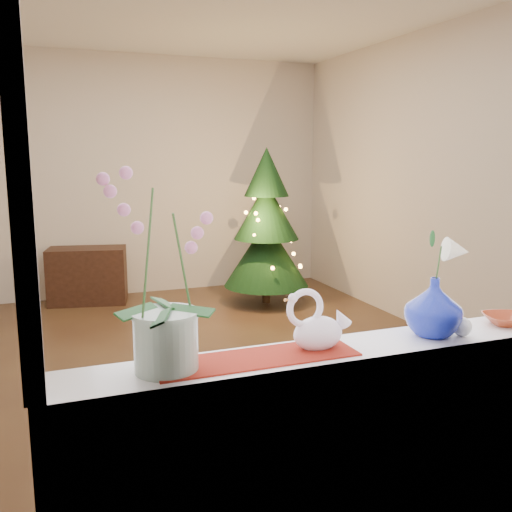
{
  "coord_description": "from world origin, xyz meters",
  "views": [
    {
      "loc": [
        -1.04,
        -4.08,
        1.6
      ],
      "look_at": [
        -0.01,
        -1.4,
        1.09
      ],
      "focal_mm": 40.0,
      "sensor_mm": 36.0,
      "label": 1
    }
  ],
  "objects_px": {
    "swan": "(318,320)",
    "paperweight": "(462,327)",
    "orchid_pot": "(164,272)",
    "xmas_tree": "(266,227)",
    "side_table": "(88,276)",
    "blue_vase": "(434,303)",
    "amber_dish": "(505,320)"
  },
  "relations": [
    {
      "from": "swan",
      "to": "paperweight",
      "type": "height_order",
      "value": "swan"
    },
    {
      "from": "orchid_pot",
      "to": "swan",
      "type": "distance_m",
      "value": 0.58
    },
    {
      "from": "paperweight",
      "to": "orchid_pot",
      "type": "bearing_deg",
      "value": 177.25
    },
    {
      "from": "paperweight",
      "to": "xmas_tree",
      "type": "height_order",
      "value": "xmas_tree"
    },
    {
      "from": "orchid_pot",
      "to": "xmas_tree",
      "type": "bearing_deg",
      "value": 63.84
    },
    {
      "from": "xmas_tree",
      "to": "side_table",
      "type": "distance_m",
      "value": 2.01
    },
    {
      "from": "swan",
      "to": "orchid_pot",
      "type": "bearing_deg",
      "value": 159.34
    },
    {
      "from": "side_table",
      "to": "xmas_tree",
      "type": "bearing_deg",
      "value": -8.33
    },
    {
      "from": "side_table",
      "to": "swan",
      "type": "bearing_deg",
      "value": -72.33
    },
    {
      "from": "orchid_pot",
      "to": "paperweight",
      "type": "bearing_deg",
      "value": -2.75
    },
    {
      "from": "blue_vase",
      "to": "xmas_tree",
      "type": "height_order",
      "value": "xmas_tree"
    },
    {
      "from": "swan",
      "to": "side_table",
      "type": "distance_m",
      "value": 4.65
    },
    {
      "from": "swan",
      "to": "xmas_tree",
      "type": "distance_m",
      "value": 4.14
    },
    {
      "from": "blue_vase",
      "to": "side_table",
      "type": "xyz_separation_m",
      "value": [
        -0.92,
        4.59,
        -0.75
      ]
    },
    {
      "from": "orchid_pot",
      "to": "blue_vase",
      "type": "bearing_deg",
      "value": -0.45
    },
    {
      "from": "swan",
      "to": "side_table",
      "type": "relative_size",
      "value": 0.31
    },
    {
      "from": "xmas_tree",
      "to": "side_table",
      "type": "bearing_deg",
      "value": 159.52
    },
    {
      "from": "orchid_pot",
      "to": "blue_vase",
      "type": "relative_size",
      "value": 2.5
    },
    {
      "from": "orchid_pot",
      "to": "xmas_tree",
      "type": "xyz_separation_m",
      "value": [
        1.92,
        3.91,
        -0.41
      ]
    },
    {
      "from": "swan",
      "to": "paperweight",
      "type": "relative_size",
      "value": 3.4
    },
    {
      "from": "side_table",
      "to": "blue_vase",
      "type": "bearing_deg",
      "value": -66.5
    },
    {
      "from": "paperweight",
      "to": "amber_dish",
      "type": "relative_size",
      "value": 0.51
    },
    {
      "from": "swan",
      "to": "amber_dish",
      "type": "relative_size",
      "value": 1.72
    },
    {
      "from": "orchid_pot",
      "to": "swan",
      "type": "relative_size",
      "value": 2.59
    },
    {
      "from": "orchid_pot",
      "to": "blue_vase",
      "type": "xyz_separation_m",
      "value": [
        1.02,
        -0.01,
        -0.19
      ]
    },
    {
      "from": "xmas_tree",
      "to": "amber_dish",
      "type": "bearing_deg",
      "value": -97.71
    },
    {
      "from": "orchid_pot",
      "to": "swan",
      "type": "bearing_deg",
      "value": 0.88
    },
    {
      "from": "orchid_pot",
      "to": "amber_dish",
      "type": "distance_m",
      "value": 1.42
    },
    {
      "from": "blue_vase",
      "to": "paperweight",
      "type": "xyz_separation_m",
      "value": [
        0.1,
        -0.05,
        -0.09
      ]
    },
    {
      "from": "paperweight",
      "to": "side_table",
      "type": "xyz_separation_m",
      "value": [
        -1.02,
        4.64,
        -0.65
      ]
    },
    {
      "from": "orchid_pot",
      "to": "amber_dish",
      "type": "xyz_separation_m",
      "value": [
        1.39,
        0.0,
        -0.3
      ]
    },
    {
      "from": "orchid_pot",
      "to": "amber_dish",
      "type": "relative_size",
      "value": 4.46
    }
  ]
}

